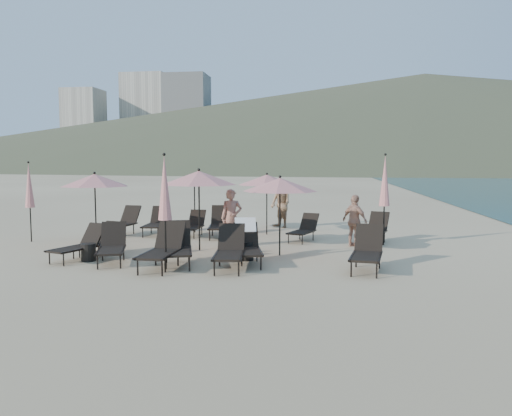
# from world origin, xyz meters

# --- Properties ---
(ground) EXTENTS (800.00, 800.00, 0.00)m
(ground) POSITION_xyz_m (0.00, 0.00, 0.00)
(ground) COLOR #D6BA8C
(ground) RESTS_ON ground
(volcanic_headland) EXTENTS (690.00, 690.00, 55.00)m
(volcanic_headland) POSITION_xyz_m (71.37, 302.62, 26.49)
(volcanic_headland) COLOR brown
(volcanic_headland) RESTS_ON ground
(hotel_skyline) EXTENTS (109.00, 82.00, 55.00)m
(hotel_skyline) POSITION_xyz_m (-93.62, 271.21, 24.18)
(hotel_skyline) COLOR beige
(hotel_skyline) RESTS_ON ground
(lounger_0) EXTENTS (1.09, 1.69, 0.91)m
(lounger_0) POSITION_xyz_m (-3.89, -0.09, 0.43)
(lounger_0) COLOR black
(lounger_0) RESTS_ON ground
(lounger_1) EXTENTS (1.15, 1.81, 0.98)m
(lounger_1) POSITION_xyz_m (-2.90, -0.28, 0.46)
(lounger_1) COLOR black
(lounger_1) RESTS_ON ground
(lounger_2) EXTENTS (1.16, 1.91, 1.03)m
(lounger_2) POSITION_xyz_m (-1.17, -0.28, 0.48)
(lounger_2) COLOR black
(lounger_2) RESTS_ON ground
(lounger_3) EXTENTS (0.85, 1.82, 1.01)m
(lounger_3) POSITION_xyz_m (0.21, -0.57, 0.47)
(lounger_3) COLOR black
(lounger_3) RESTS_ON ground
(lounger_4) EXTENTS (1.01, 1.85, 1.09)m
(lounger_4) POSITION_xyz_m (0.52, 0.15, 0.52)
(lounger_4) COLOR black
(lounger_4) RESTS_ON ground
(lounger_5) EXTENTS (0.94, 1.86, 1.02)m
(lounger_5) POSITION_xyz_m (3.48, -0.29, 0.48)
(lounger_5) COLOR black
(lounger_5) RESTS_ON ground
(lounger_6) EXTENTS (0.89, 1.79, 0.99)m
(lounger_6) POSITION_xyz_m (-4.62, 4.48, 0.46)
(lounger_6) COLOR black
(lounger_6) RESTS_ON ground
(lounger_7) EXTENTS (0.75, 1.71, 0.96)m
(lounger_7) POSITION_xyz_m (-3.46, 4.68, 0.45)
(lounger_7) COLOR black
(lounger_7) RESTS_ON ground
(lounger_8) EXTENTS (0.62, 1.53, 0.87)m
(lounger_8) POSITION_xyz_m (-2.06, 4.50, 0.41)
(lounger_8) COLOR black
(lounger_8) RESTS_ON ground
(lounger_9) EXTENTS (0.93, 1.88, 1.04)m
(lounger_9) POSITION_xyz_m (-1.09, 4.40, 0.48)
(lounger_9) COLOR black
(lounger_9) RESTS_ON ground
(lounger_10) EXTENTS (1.04, 1.60, 0.86)m
(lounger_10) POSITION_xyz_m (1.80, 3.91, 0.40)
(lounger_10) COLOR black
(lounger_10) RESTS_ON ground
(lounger_11) EXTENTS (1.13, 1.75, 0.94)m
(lounger_11) POSITION_xyz_m (4.05, 3.87, 0.44)
(lounger_11) COLOR black
(lounger_11) RESTS_ON ground
(lounger_12) EXTENTS (0.98, 1.63, 0.88)m
(lounger_12) POSITION_xyz_m (-3.69, 0.65, 0.41)
(lounger_12) COLOR black
(lounger_12) RESTS_ON ground
(lounger_13) EXTENTS (0.74, 1.86, 1.06)m
(lounger_13) POSITION_xyz_m (-1.41, -0.73, 0.50)
(lounger_13) COLOR black
(lounger_13) RESTS_ON ground
(umbrella_open_0) EXTENTS (2.11, 2.11, 2.27)m
(umbrella_open_0) POSITION_xyz_m (-4.59, 2.33, 2.01)
(umbrella_open_0) COLOR black
(umbrella_open_0) RESTS_ON ground
(umbrella_open_1) EXTENTS (2.22, 2.22, 2.39)m
(umbrella_open_1) POSITION_xyz_m (-1.14, 1.78, 2.11)
(umbrella_open_1) COLOR black
(umbrella_open_1) RESTS_ON ground
(umbrella_open_2) EXTENTS (2.05, 2.05, 2.21)m
(umbrella_open_2) POSITION_xyz_m (1.25, 1.29, 1.95)
(umbrella_open_2) COLOR black
(umbrella_open_2) RESTS_ON ground
(umbrella_open_3) EXTENTS (2.02, 2.02, 2.17)m
(umbrella_open_3) POSITION_xyz_m (-2.24, 5.38, 1.92)
(umbrella_open_3) COLOR black
(umbrella_open_3) RESTS_ON ground
(umbrella_open_4) EXTENTS (2.04, 2.04, 2.19)m
(umbrella_open_4) POSITION_xyz_m (0.43, 5.23, 1.94)
(umbrella_open_4) COLOR black
(umbrella_open_4) RESTS_ON ground
(umbrella_closed_0) EXTENTS (0.33, 0.33, 2.78)m
(umbrella_closed_0) POSITION_xyz_m (-1.29, -0.86, 1.94)
(umbrella_closed_0) COLOR black
(umbrella_closed_0) RESTS_ON ground
(umbrella_closed_1) EXTENTS (0.33, 0.33, 2.84)m
(umbrella_closed_1) POSITION_xyz_m (4.29, 3.50, 1.97)
(umbrella_closed_1) COLOR black
(umbrella_closed_1) RESTS_ON ground
(umbrella_closed_2) EXTENTS (0.30, 0.30, 2.59)m
(umbrella_closed_2) POSITION_xyz_m (-6.92, 2.55, 1.81)
(umbrella_closed_2) COLOR black
(umbrella_closed_2) RESTS_ON ground
(side_table_0) EXTENTS (0.38, 0.38, 0.46)m
(side_table_0) POSITION_xyz_m (-3.60, -0.17, 0.23)
(side_table_0) COLOR black
(side_table_0) RESTS_ON ground
(side_table_1) EXTENTS (0.37, 0.37, 0.49)m
(side_table_1) POSITION_xyz_m (0.46, 0.50, 0.25)
(side_table_1) COLOR black
(side_table_1) RESTS_ON ground
(beachgoer_a) EXTENTS (0.72, 0.56, 1.75)m
(beachgoer_a) POSITION_xyz_m (-0.33, 2.55, 0.88)
(beachgoer_a) COLOR tan
(beachgoer_a) RESTS_ON ground
(beachgoer_b) EXTENTS (1.12, 1.14, 1.85)m
(beachgoer_b) POSITION_xyz_m (0.75, 7.13, 0.93)
(beachgoer_b) COLOR #9B7450
(beachgoer_b) RESTS_ON ground
(beachgoer_c) EXTENTS (0.93, 0.94, 1.59)m
(beachgoer_c) POSITION_xyz_m (3.38, 3.02, 0.79)
(beachgoer_c) COLOR tan
(beachgoer_c) RESTS_ON ground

